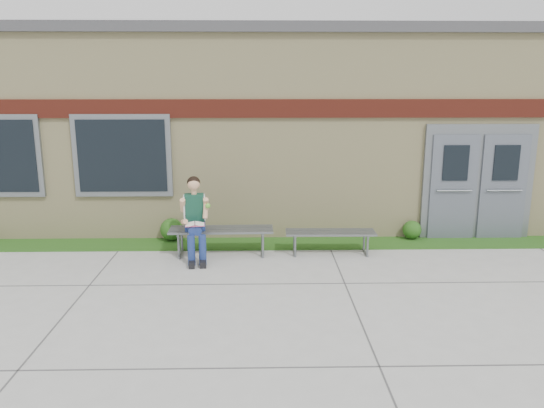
{
  "coord_description": "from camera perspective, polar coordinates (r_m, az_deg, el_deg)",
  "views": [
    {
      "loc": [
        -0.31,
        -7.32,
        3.1
      ],
      "look_at": [
        -0.12,
        1.7,
        1.01
      ],
      "focal_mm": 35.0,
      "sensor_mm": 36.0,
      "label": 1
    }
  ],
  "objects": [
    {
      "name": "shrub_east",
      "position": [
        10.99,
        14.83,
        -2.7
      ],
      "size": [
        0.37,
        0.37,
        0.37
      ],
      "primitive_type": "sphere",
      "color": "#1D4A13",
      "rests_on": "grass_strip"
    },
    {
      "name": "school_building",
      "position": [
        13.34,
        0.14,
        8.73
      ],
      "size": [
        16.2,
        6.22,
        4.2
      ],
      "color": "beige",
      "rests_on": "ground"
    },
    {
      "name": "ground",
      "position": [
        7.95,
        1.16,
        -9.93
      ],
      "size": [
        80.0,
        80.0,
        0.0
      ],
      "primitive_type": "plane",
      "color": "#9E9E99",
      "rests_on": "ground"
    },
    {
      "name": "girl",
      "position": [
        9.46,
        -8.28,
        -1.41
      ],
      "size": [
        0.56,
        0.91,
        1.47
      ],
      "rotation": [
        0.0,
        0.0,
        0.12
      ],
      "color": "navy",
      "rests_on": "ground"
    },
    {
      "name": "bench_right",
      "position": [
        9.8,
        6.3,
        -3.49
      ],
      "size": [
        1.65,
        0.49,
        0.43
      ],
      "rotation": [
        0.0,
        0.0,
        -0.02
      ],
      "color": "slate",
      "rests_on": "ground"
    },
    {
      "name": "bench_left",
      "position": [
        9.73,
        -5.47,
        -3.29
      ],
      "size": [
        1.89,
        0.55,
        0.49
      ],
      "rotation": [
        0.0,
        0.0,
        0.02
      ],
      "color": "slate",
      "rests_on": "ground"
    },
    {
      "name": "shrub_mid",
      "position": [
        10.71,
        -10.76,
        -2.7
      ],
      "size": [
        0.44,
        0.44,
        0.44
      ],
      "primitive_type": "sphere",
      "color": "#1D4A13",
      "rests_on": "grass_strip"
    },
    {
      "name": "grass_strip",
      "position": [
        10.39,
        0.57,
        -4.28
      ],
      "size": [
        16.0,
        0.8,
        0.02
      ],
      "primitive_type": "cube",
      "color": "#1D4A13",
      "rests_on": "ground"
    }
  ]
}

